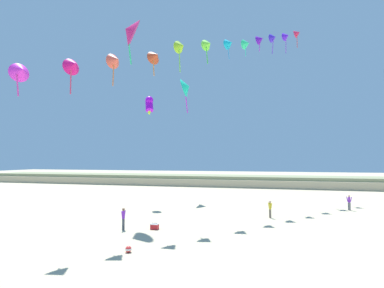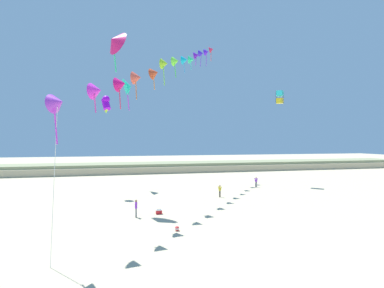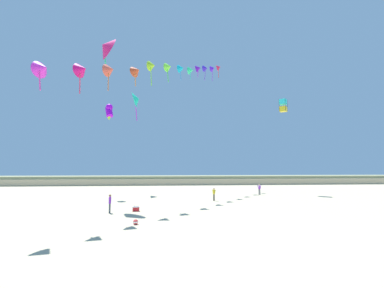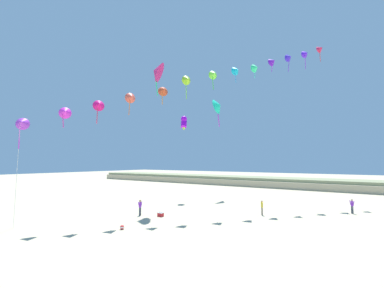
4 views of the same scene
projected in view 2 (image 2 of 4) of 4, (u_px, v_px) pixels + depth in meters
The scene contains 12 objects.
ground_plane at pixel (270, 239), 21.06m from camera, with size 240.00×240.00×0.00m, color #C1B28E.
dune_ridge at pixel (166, 167), 67.62m from camera, with size 120.00×9.86×2.01m.
person_near_left at pixel (136, 207), 26.98m from camera, with size 0.22×0.57×1.62m.
person_near_right at pixel (256, 181), 44.63m from camera, with size 0.52×0.35×1.59m.
person_mid_center at pixel (220, 190), 36.71m from camera, with size 0.39×0.47×1.54m.
kite_banner_string at pixel (175, 63), 34.88m from camera, with size 20.65×34.95×23.89m.
large_kite_low_lead at pixel (128, 87), 43.98m from camera, with size 1.78×2.69×4.82m.
large_kite_mid_trail at pixel (115, 41), 30.66m from camera, with size 2.95×3.20×4.52m.
large_kite_high_solo at pixel (106, 104), 37.77m from camera, with size 1.48×1.68×2.24m.
large_kite_outer_drift at pixel (280, 97), 47.23m from camera, with size 1.42×1.42×1.98m.
beach_cooler at pixel (159, 212), 28.27m from camera, with size 0.58×0.41×0.46m.
beach_ball at pixel (177, 228), 22.98m from camera, with size 0.36×0.36×0.36m.
Camera 2 is at (-10.33, -19.08, 6.92)m, focal length 28.00 mm.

